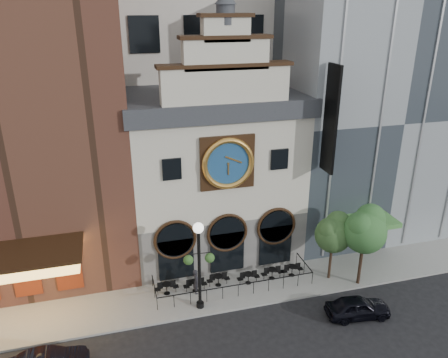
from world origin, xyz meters
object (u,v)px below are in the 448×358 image
bistro_0 (167,288)px  bistro_1 (195,285)px  bistro_2 (218,279)px  car_right (358,307)px  tree_right (365,229)px  bistro_3 (248,277)px  lamppost (199,257)px  tree_left (334,232)px  bistro_5 (292,270)px  bistro_4 (272,273)px  pedestrian (196,281)px

bistro_0 → bistro_1: 1.90m
bistro_1 → bistro_2: bearing=6.5°
bistro_1 → car_right: size_ratio=0.40×
bistro_2 → tree_right: tree_right is taller
bistro_3 → tree_right: bearing=-14.6°
bistro_1 → lamppost: lamppost is taller
car_right → tree_left: tree_left is taller
bistro_2 → bistro_5: same height
lamppost → tree_right: (11.10, -0.32, 0.50)m
bistro_0 → bistro_4: same height
bistro_1 → pedestrian: size_ratio=0.90×
car_right → bistro_4: bearing=43.9°
lamppost → tree_right: size_ratio=1.04×
bistro_2 → bistro_5: size_ratio=1.00×
car_right → lamppost: lamppost is taller
bistro_3 → bistro_4: size_ratio=1.00×
bistro_3 → bistro_5: same height
bistro_0 → bistro_1: (1.89, -0.19, 0.00)m
car_right → pedestrian: size_ratio=2.26×
bistro_0 → bistro_4: 7.35m
pedestrian → bistro_0: bearing=84.6°
bistro_5 → tree_right: 5.88m
bistro_0 → bistro_2: 3.52m
bistro_1 → bistro_3: 3.69m
bistro_0 → lamppost: size_ratio=0.26×
bistro_2 → lamppost: 4.11m
bistro_2 → bistro_1: bearing=-173.5°
bistro_0 → tree_left: 11.77m
bistro_1 → car_right: car_right is taller
bistro_4 → tree_left: bearing=-13.0°
bistro_4 → tree_left: tree_left is taller
bistro_3 → bistro_4: bearing=2.7°
lamppost → bistro_2: bearing=53.5°
lamppost → tree_left: bearing=9.6°
pedestrian → tree_right: 11.66m
bistro_2 → pedestrian: 1.71m
bistro_3 → tree_right: tree_right is taller
bistro_0 → bistro_4: size_ratio=1.00×
bistro_4 → tree_right: bearing=-19.7°
bistro_4 → lamppost: 6.61m
bistro_1 → tree_left: 9.95m
bistro_3 → pedestrian: bearing=-178.6°
bistro_2 → car_right: (7.53, -5.19, 0.06)m
pedestrian → tree_left: 9.79m
bistro_1 → bistro_4: size_ratio=1.00×
pedestrian → lamppost: bearing=-176.4°
bistro_0 → pedestrian: 2.00m
bistro_1 → car_right: (9.17, -5.00, 0.06)m
car_right → bistro_2: bearing=62.5°
bistro_5 → tree_right: bearing=-25.9°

